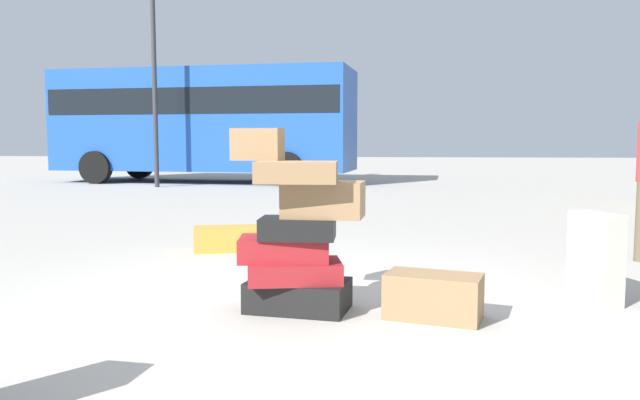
{
  "coord_description": "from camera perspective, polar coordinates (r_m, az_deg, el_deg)",
  "views": [
    {
      "loc": [
        0.58,
        -4.37,
        1.2
      ],
      "look_at": [
        -0.0,
        1.51,
        0.63
      ],
      "focal_mm": 35.14,
      "sensor_mm": 36.0,
      "label": 1
    }
  ],
  "objects": [
    {
      "name": "lamp_post",
      "position": [
        16.84,
        -14.98,
        15.85
      ],
      "size": [
        0.36,
        0.36,
        6.64
      ],
      "color": "#333338",
      "rests_on": "ground"
    },
    {
      "name": "suitcase_tan_white_trunk",
      "position": [
        6.9,
        -8.45,
        -3.52
      ],
      "size": [
        0.78,
        0.54,
        0.26
      ],
      "primitive_type": "cube",
      "rotation": [
        0.0,
        0.0,
        0.26
      ],
      "color": "#B28C33",
      "rests_on": "ground"
    },
    {
      "name": "parked_bus",
      "position": [
        18.23,
        -10.43,
        7.38
      ],
      "size": [
        8.6,
        3.4,
        3.15
      ],
      "rotation": [
        0.0,
        0.0,
        -0.1
      ],
      "color": "#1E4CA5",
      "rests_on": "ground"
    },
    {
      "name": "ground_plane",
      "position": [
        4.57,
        -1.89,
        -9.78
      ],
      "size": [
        80.0,
        80.0,
        0.0
      ],
      "primitive_type": "plane",
      "color": "#ADA89E"
    },
    {
      "name": "suitcase_cream_right_side",
      "position": [
        5.05,
        23.79,
        -4.87
      ],
      "size": [
        0.32,
        0.45,
        0.67
      ],
      "primitive_type": "cube",
      "rotation": [
        0.0,
        0.0,
        0.38
      ],
      "color": "beige",
      "rests_on": "ground"
    },
    {
      "name": "suitcase_brown_upright_blue",
      "position": [
        4.33,
        10.28,
        -8.63
      ],
      "size": [
        0.7,
        0.5,
        0.31
      ],
      "primitive_type": "cube",
      "rotation": [
        0.0,
        0.0,
        -0.28
      ],
      "color": "olive",
      "rests_on": "ground"
    },
    {
      "name": "suitcase_tower",
      "position": [
        4.37,
        -2.09,
        -3.57
      ],
      "size": [
        0.93,
        0.63,
        1.28
      ],
      "color": "black",
      "rests_on": "ground"
    }
  ]
}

